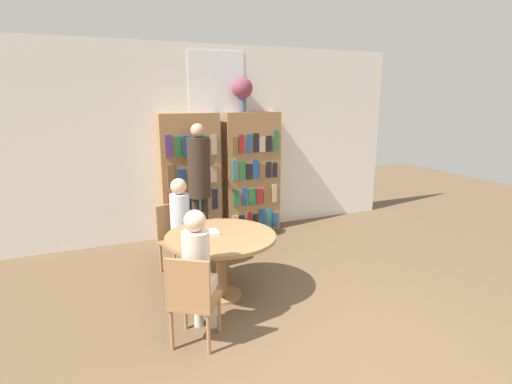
{
  "coord_description": "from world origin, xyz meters",
  "views": [
    {
      "loc": [
        -1.95,
        -2.41,
        2.22
      ],
      "look_at": [
        -0.05,
        2.06,
        1.05
      ],
      "focal_mm": 28.0,
      "sensor_mm": 36.0,
      "label": 1
    }
  ],
  "objects_px": {
    "flower_vase": "(242,90)",
    "chair_near_camera": "(192,297)",
    "seated_reader_right": "(198,265)",
    "librarian_standing": "(199,173)",
    "bookshelf_right": "(252,173)",
    "chair_left_side": "(175,235)",
    "reading_table": "(221,245)",
    "seated_reader_left": "(182,222)",
    "bookshelf_left": "(190,178)"
  },
  "relations": [
    {
      "from": "chair_left_side",
      "to": "chair_near_camera",
      "type": "bearing_deg",
      "value": 63.0
    },
    {
      "from": "flower_vase",
      "to": "seated_reader_left",
      "type": "bearing_deg",
      "value": -135.2
    },
    {
      "from": "reading_table",
      "to": "librarian_standing",
      "type": "xyz_separation_m",
      "value": [
        0.18,
        1.52,
        0.53
      ]
    },
    {
      "from": "chair_left_side",
      "to": "seated_reader_right",
      "type": "distance_m",
      "value": 1.55
    },
    {
      "from": "bookshelf_left",
      "to": "flower_vase",
      "type": "height_order",
      "value": "flower_vase"
    },
    {
      "from": "bookshelf_right",
      "to": "chair_near_camera",
      "type": "relative_size",
      "value": 2.24
    },
    {
      "from": "bookshelf_left",
      "to": "chair_near_camera",
      "type": "relative_size",
      "value": 2.24
    },
    {
      "from": "flower_vase",
      "to": "librarian_standing",
      "type": "distance_m",
      "value": 1.54
    },
    {
      "from": "flower_vase",
      "to": "seated_reader_right",
      "type": "height_order",
      "value": "flower_vase"
    },
    {
      "from": "reading_table",
      "to": "seated_reader_left",
      "type": "distance_m",
      "value": 0.77
    },
    {
      "from": "bookshelf_left",
      "to": "chair_near_camera",
      "type": "xyz_separation_m",
      "value": [
        -0.7,
        -2.81,
        -0.5
      ]
    },
    {
      "from": "bookshelf_right",
      "to": "chair_near_camera",
      "type": "height_order",
      "value": "bookshelf_right"
    },
    {
      "from": "flower_vase",
      "to": "chair_left_side",
      "type": "distance_m",
      "value": 2.56
    },
    {
      "from": "bookshelf_left",
      "to": "seated_reader_left",
      "type": "bearing_deg",
      "value": -108.41
    },
    {
      "from": "reading_table",
      "to": "seated_reader_right",
      "type": "height_order",
      "value": "seated_reader_right"
    },
    {
      "from": "chair_near_camera",
      "to": "seated_reader_right",
      "type": "height_order",
      "value": "seated_reader_right"
    },
    {
      "from": "reading_table",
      "to": "seated_reader_left",
      "type": "xyz_separation_m",
      "value": [
        -0.27,
        0.72,
        0.09
      ]
    },
    {
      "from": "chair_near_camera",
      "to": "seated_reader_left",
      "type": "distance_m",
      "value": 1.55
    },
    {
      "from": "seated_reader_right",
      "to": "flower_vase",
      "type": "bearing_deg",
      "value": 94.75
    },
    {
      "from": "bookshelf_right",
      "to": "chair_near_camera",
      "type": "distance_m",
      "value": 3.34
    },
    {
      "from": "reading_table",
      "to": "flower_vase",
      "type": "bearing_deg",
      "value": 62.57
    },
    {
      "from": "seated_reader_left",
      "to": "seated_reader_right",
      "type": "xyz_separation_m",
      "value": [
        -0.16,
        -1.36,
        0.0
      ]
    },
    {
      "from": "seated_reader_left",
      "to": "librarian_standing",
      "type": "relative_size",
      "value": 0.67
    },
    {
      "from": "bookshelf_left",
      "to": "bookshelf_right",
      "type": "xyz_separation_m",
      "value": [
        1.03,
        0.0,
        -0.0
      ]
    },
    {
      "from": "chair_left_side",
      "to": "seated_reader_left",
      "type": "relative_size",
      "value": 0.71
    },
    {
      "from": "bookshelf_left",
      "to": "seated_reader_right",
      "type": "bearing_deg",
      "value": -102.62
    },
    {
      "from": "flower_vase",
      "to": "seated_reader_left",
      "type": "height_order",
      "value": "flower_vase"
    },
    {
      "from": "bookshelf_left",
      "to": "seated_reader_left",
      "type": "relative_size",
      "value": 1.58
    },
    {
      "from": "flower_vase",
      "to": "chair_left_side",
      "type": "bearing_deg",
      "value": -140.51
    },
    {
      "from": "bookshelf_left",
      "to": "librarian_standing",
      "type": "bearing_deg",
      "value": -88.56
    },
    {
      "from": "bookshelf_left",
      "to": "bookshelf_right",
      "type": "relative_size",
      "value": 1.0
    },
    {
      "from": "bookshelf_right",
      "to": "flower_vase",
      "type": "bearing_deg",
      "value": 178.24
    },
    {
      "from": "bookshelf_right",
      "to": "chair_left_side",
      "type": "bearing_deg",
      "value": -143.51
    },
    {
      "from": "flower_vase",
      "to": "chair_near_camera",
      "type": "height_order",
      "value": "flower_vase"
    },
    {
      "from": "bookshelf_left",
      "to": "librarian_standing",
      "type": "height_order",
      "value": "bookshelf_left"
    },
    {
      "from": "bookshelf_left",
      "to": "reading_table",
      "type": "distance_m",
      "value": 2.06
    },
    {
      "from": "bookshelf_right",
      "to": "reading_table",
      "type": "xyz_separation_m",
      "value": [
        -1.2,
        -2.02,
        -0.37
      ]
    },
    {
      "from": "chair_left_side",
      "to": "librarian_standing",
      "type": "xyz_separation_m",
      "value": [
        0.51,
        0.63,
        0.66
      ]
    },
    {
      "from": "chair_left_side",
      "to": "librarian_standing",
      "type": "relative_size",
      "value": 0.48
    },
    {
      "from": "flower_vase",
      "to": "librarian_standing",
      "type": "bearing_deg",
      "value": -149.82
    },
    {
      "from": "chair_left_side",
      "to": "seated_reader_right",
      "type": "relative_size",
      "value": 0.71
    },
    {
      "from": "bookshelf_left",
      "to": "seated_reader_left",
      "type": "xyz_separation_m",
      "value": [
        -0.43,
        -1.3,
        -0.28
      ]
    },
    {
      "from": "reading_table",
      "to": "seated_reader_left",
      "type": "bearing_deg",
      "value": 110.22
    },
    {
      "from": "bookshelf_left",
      "to": "librarian_standing",
      "type": "relative_size",
      "value": 1.07
    },
    {
      "from": "chair_left_side",
      "to": "flower_vase",
      "type": "bearing_deg",
      "value": -160.74
    },
    {
      "from": "bookshelf_right",
      "to": "seated_reader_right",
      "type": "relative_size",
      "value": 1.58
    },
    {
      "from": "flower_vase",
      "to": "reading_table",
      "type": "bearing_deg",
      "value": -117.43
    },
    {
      "from": "librarian_standing",
      "to": "flower_vase",
      "type": "bearing_deg",
      "value": 30.18
    },
    {
      "from": "chair_near_camera",
      "to": "chair_left_side",
      "type": "height_order",
      "value": "same"
    },
    {
      "from": "seated_reader_right",
      "to": "reading_table",
      "type": "bearing_deg",
      "value": 90.0
    }
  ]
}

